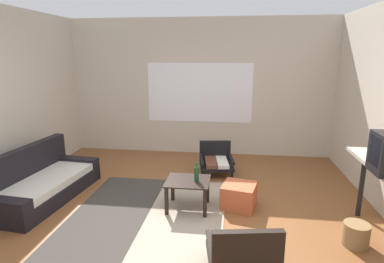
{
  "coord_description": "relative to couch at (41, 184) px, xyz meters",
  "views": [
    {
      "loc": [
        0.68,
        -3.35,
        2.02
      ],
      "look_at": [
        0.1,
        1.05,
        0.93
      ],
      "focal_mm": 29.86,
      "sensor_mm": 36.0,
      "label": 1
    }
  ],
  "objects": [
    {
      "name": "glass_bottle",
      "position": [
        2.24,
        -0.06,
        0.29
      ],
      "size": [
        0.06,
        0.06,
        0.25
      ],
      "color": "#194723",
      "rests_on": "coffee_table"
    },
    {
      "name": "far_wall_with_window",
      "position": [
        2.0,
        2.5,
        1.13
      ],
      "size": [
        5.6,
        0.13,
        2.7
      ],
      "color": "beige",
      "rests_on": "ground"
    },
    {
      "name": "armchair_by_window",
      "position": [
        2.41,
        1.35,
        0.01
      ],
      "size": [
        0.64,
        0.69,
        0.51
      ],
      "color": "black",
      "rests_on": "ground"
    },
    {
      "name": "area_rug",
      "position": [
        1.64,
        -0.29,
        -0.21
      ],
      "size": [
        1.94,
        2.3,
        0.01
      ],
      "color": "#38332D",
      "rests_on": "ground"
    },
    {
      "name": "clay_vase",
      "position": [
        4.31,
        -0.35,
        0.8
      ],
      "size": [
        0.24,
        0.24,
        0.33
      ],
      "color": "#A87047",
      "rests_on": "console_shelf"
    },
    {
      "name": "couch",
      "position": [
        0.0,
        0.0,
        0.0
      ],
      "size": [
        0.92,
        1.81,
        0.73
      ],
      "color": "black",
      "rests_on": "ground"
    },
    {
      "name": "wicker_basket",
      "position": [
        4.03,
        -0.64,
        -0.09
      ],
      "size": [
        0.27,
        0.27,
        0.25
      ],
      "primitive_type": "cylinder",
      "color": "olive",
      "rests_on": "ground"
    },
    {
      "name": "ground_plane",
      "position": [
        2.0,
        -0.56,
        -0.22
      ],
      "size": [
        7.8,
        7.8,
        0.0
      ],
      "primitive_type": "plane",
      "color": "brown"
    },
    {
      "name": "ottoman_orange",
      "position": [
        2.79,
        0.09,
        -0.06
      ],
      "size": [
        0.51,
        0.51,
        0.32
      ],
      "primitive_type": "cube",
      "rotation": [
        0.0,
        0.0,
        -0.22
      ],
      "color": "#BC5633",
      "rests_on": "ground"
    },
    {
      "name": "armchair_striped_foreground",
      "position": [
        2.81,
        -1.34,
        0.04
      ],
      "size": [
        0.7,
        0.68,
        0.59
      ],
      "color": "black",
      "rests_on": "ground"
    },
    {
      "name": "coffee_table",
      "position": [
        2.12,
        -0.05,
        0.1
      ],
      "size": [
        0.57,
        0.5,
        0.4
      ],
      "color": "black",
      "rests_on": "ground"
    }
  ]
}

